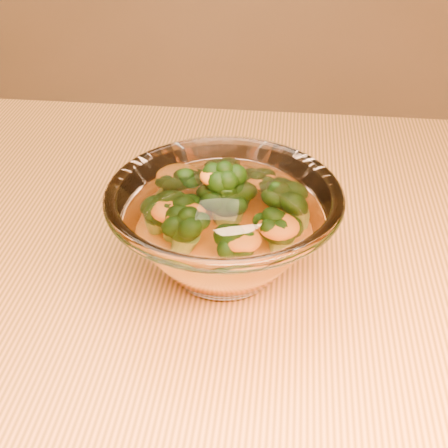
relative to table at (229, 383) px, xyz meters
The scene contains 4 objects.
table is the anchor object (origin of this frame).
glass_bowl 0.15m from the table, 101.58° to the left, with size 0.21×0.21×0.09m.
cheese_sauce 0.14m from the table, 101.58° to the left, with size 0.11×0.11×0.03m, color orange.
broccoli_heap 0.17m from the table, 102.29° to the left, with size 0.14×0.13×0.07m.
Camera 1 is at (0.04, -0.40, 1.12)m, focal length 50.00 mm.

